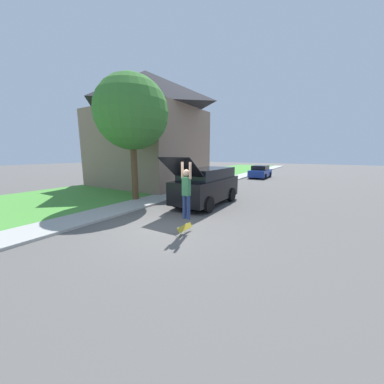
# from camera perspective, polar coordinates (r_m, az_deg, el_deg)

# --- Properties ---
(ground_plane) EXTENTS (120.00, 120.00, 0.00)m
(ground_plane) POSITION_cam_1_polar(r_m,az_deg,el_deg) (8.30, -7.70, -9.48)
(ground_plane) COLOR #54514F
(lawn) EXTENTS (10.00, 80.00, 0.08)m
(lawn) POSITION_cam_1_polar(r_m,az_deg,el_deg) (17.91, -15.43, 1.02)
(lawn) COLOR #478E38
(lawn) RESTS_ON ground_plane
(sidewalk) EXTENTS (1.80, 80.00, 0.10)m
(sidewalk) POSITION_cam_1_polar(r_m,az_deg,el_deg) (15.03, -3.88, -0.30)
(sidewalk) COLOR #9E9E99
(sidewalk) RESTS_ON ground_plane
(house) EXTENTS (9.33, 7.95, 9.47)m
(house) POSITION_cam_1_polar(r_m,az_deg,el_deg) (19.64, -11.90, 16.56)
(house) COLOR #89705B
(house) RESTS_ON lawn
(lawn_tree_near) EXTENTS (4.12, 4.12, 7.02)m
(lawn_tree_near) POSITION_cam_1_polar(r_m,az_deg,el_deg) (13.17, -15.79, 19.63)
(lawn_tree_near) COLOR brown
(lawn_tree_near) RESTS_ON lawn
(suv_parked) EXTENTS (2.03, 5.42, 2.64)m
(suv_parked) POSITION_cam_1_polar(r_m,az_deg,el_deg) (11.75, 3.92, 1.79)
(suv_parked) COLOR black
(suv_parked) RESTS_ON ground_plane
(car_down_street) EXTENTS (1.93, 4.05, 1.43)m
(car_down_street) POSITION_cam_1_polar(r_m,az_deg,el_deg) (26.24, 17.74, 5.12)
(car_down_street) COLOR navy
(car_down_street) RESTS_ON ground_plane
(skateboarder) EXTENTS (0.41, 0.23, 2.00)m
(skateboarder) POSITION_cam_1_polar(r_m,az_deg,el_deg) (7.43, -1.53, 0.56)
(skateboarder) COLOR navy
(skateboarder) RESTS_ON ground_plane
(skateboard) EXTENTS (0.18, 0.81, 0.22)m
(skateboard) POSITION_cam_1_polar(r_m,az_deg,el_deg) (7.63, -1.95, -9.47)
(skateboard) COLOR #A89323
(skateboard) RESTS_ON ground_plane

